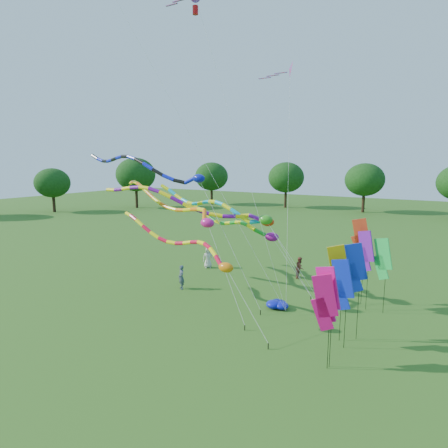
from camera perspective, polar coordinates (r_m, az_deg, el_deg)
The scene contains 21 objects.
ground at distance 20.00m, azimuth -2.04°, elevation -16.22°, with size 160.00×160.00×0.00m, color #245416.
tree_ring at distance 15.93m, azimuth -9.89°, elevation -1.51°, with size 119.31×120.15×9.44m.
tube_kite_red at distance 21.82m, azimuth -5.82°, elevation -3.22°, with size 11.99×3.26×5.80m.
tube_kite_orange at distance 25.17m, azimuth -7.79°, elevation 3.02°, with size 13.71×6.05×7.81m.
tube_kite_purple at distance 24.52m, azimuth -4.12°, elevation 2.87°, with size 15.64×2.10×7.66m.
tube_kite_blue at distance 25.84m, azimuth -11.41°, elevation 8.35°, with size 15.49×1.97×9.78m.
tube_kite_cyan at distance 25.34m, azimuth -0.32°, elevation 2.37°, with size 13.21×2.33×7.36m.
tube_kite_green at distance 27.34m, azimuth 1.62°, elevation 0.13°, with size 12.34×2.70×6.16m.
delta_kite_high_c at distance 27.04m, azimuth 10.02°, elevation 22.18°, with size 4.57×6.19×15.60m.
banner_pole_magenta_a at distance 16.49m, azimuth 15.43°, elevation -10.34°, with size 1.16×0.22×4.44m.
banner_pole_magenta_b at distance 16.34m, azimuth 15.01°, elevation -11.51°, with size 1.14×0.40×4.17m.
banner_pole_red at distance 23.97m, azimuth 20.09°, elevation -2.10°, with size 1.16×0.25×5.37m.
banner_pole_violet at distance 23.39m, azimuth 20.75°, elevation -3.91°, with size 1.11×0.51×4.77m.
banner_pole_blue_a at distance 18.34m, azimuth 17.53°, elevation -8.81°, with size 1.16×0.23×4.31m.
banner_pole_orange at distance 18.76m, azimuth 16.93°, elevation -6.75°, with size 1.09×0.55×4.83m.
banner_pole_blue_b at distance 19.18m, azimuth 19.34°, elevation -6.35°, with size 1.14×0.39×4.88m.
banner_pole_green at distance 23.26m, azimuth 22.99°, elevation -4.94°, with size 1.14×0.39×4.44m.
blue_nylon_heap at distance 23.41m, azimuth 9.11°, elevation -11.81°, with size 1.20×1.48×0.50m.
person_a at distance 30.95m, azimuth -2.45°, elevation -5.13°, with size 0.84×0.55×1.72m, color beige.
person_b at distance 26.09m, azimuth -6.53°, elevation -8.06°, with size 0.61×0.40×1.66m, color #414B5B.
person_c at distance 28.85m, azimuth 11.49°, elevation -6.52°, with size 0.79×0.61×1.62m, color brown.
Camera 1 is at (9.88, -15.07, 8.68)m, focal length 30.00 mm.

